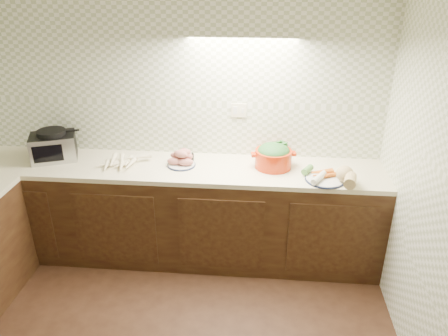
# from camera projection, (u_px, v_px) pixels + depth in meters

# --- Properties ---
(room) EXTENTS (3.60, 3.60, 2.60)m
(room) POSITION_uv_depth(u_px,v_px,m) (101.00, 161.00, 2.07)
(room) COLOR black
(room) RESTS_ON ground
(counter) EXTENTS (3.60, 3.60, 0.90)m
(counter) POSITION_uv_depth(u_px,v_px,m) (63.00, 264.00, 3.24)
(counter) COLOR black
(counter) RESTS_ON ground
(toaster_oven) EXTENTS (0.45, 0.40, 0.27)m
(toaster_oven) POSITION_uv_depth(u_px,v_px,m) (53.00, 146.00, 3.81)
(toaster_oven) COLOR black
(toaster_oven) RESTS_ON counter
(parsnip_pile) EXTENTS (0.45, 0.33, 0.07)m
(parsnip_pile) POSITION_uv_depth(u_px,v_px,m) (120.00, 162.00, 3.73)
(parsnip_pile) COLOR beige
(parsnip_pile) RESTS_ON counter
(sweet_potato_plate) EXTENTS (0.24, 0.24, 0.15)m
(sweet_potato_plate) POSITION_uv_depth(u_px,v_px,m) (182.00, 159.00, 3.72)
(sweet_potato_plate) COLOR #151C38
(sweet_potato_plate) RESTS_ON counter
(onion_bowl) EXTENTS (0.14, 0.14, 0.11)m
(onion_bowl) POSITION_uv_depth(u_px,v_px,m) (185.00, 156.00, 3.82)
(onion_bowl) COLOR black
(onion_bowl) RESTS_ON counter
(dutch_oven) EXTENTS (0.38, 0.36, 0.21)m
(dutch_oven) POSITION_uv_depth(u_px,v_px,m) (273.00, 156.00, 3.66)
(dutch_oven) COLOR #B92808
(dutch_oven) RESTS_ON counter
(veg_plate) EXTENTS (0.45, 0.36, 0.14)m
(veg_plate) POSITION_uv_depth(u_px,v_px,m) (334.00, 175.00, 3.45)
(veg_plate) COLOR #151C38
(veg_plate) RESTS_ON counter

